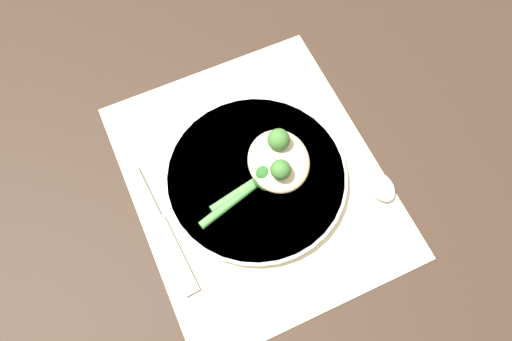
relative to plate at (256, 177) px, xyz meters
The scene contains 10 objects.
ground_plane 0.01m from the plate, ahead, with size 3.00×3.00×0.00m, color #332319.
placemat 0.01m from the plate, ahead, with size 0.40×0.34×0.00m.
plate is the anchor object (origin of this frame).
chicken_fillet 0.04m from the plate, 90.69° to the right, with size 0.11×0.10×0.03m.
pesto_dollop_primary 0.06m from the plate, 131.23° to the right, with size 0.03×0.03×0.03m.
pesto_dollop_secondary 0.06m from the plate, 66.29° to the right, with size 0.03×0.03×0.03m.
broccoli_stalk_rear 0.02m from the plate, 161.12° to the right, with size 0.04×0.11×0.03m.
broccoli_stalk_left 0.03m from the plate, 137.88° to the left, with size 0.04×0.12×0.02m.
knife 0.15m from the plate, 94.00° to the left, with size 0.20×0.03×0.01m.
spoon 0.16m from the plate, 112.43° to the right, with size 0.18×0.04×0.01m.
Camera 1 is at (-0.25, 0.11, 0.65)m, focal length 35.00 mm.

